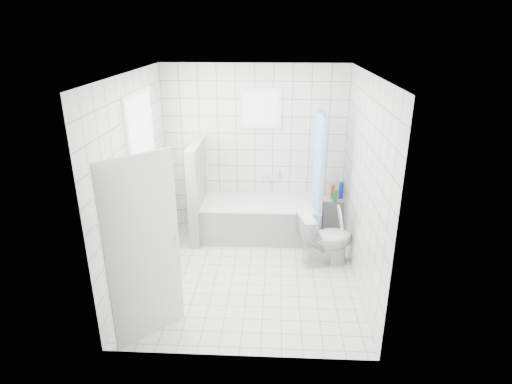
{
  "coord_description": "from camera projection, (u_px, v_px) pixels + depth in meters",
  "views": [
    {
      "loc": [
        0.34,
        -4.89,
        3.11
      ],
      "look_at": [
        0.08,
        0.35,
        1.05
      ],
      "focal_mm": 30.0,
      "sensor_mm": 36.0,
      "label": 1
    }
  ],
  "objects": [
    {
      "name": "window_sill",
      "position": [
        152.0,
        205.0,
        5.73
      ],
      "size": [
        0.18,
        1.02,
        0.08
      ],
      "primitive_type": "cube",
      "color": "white",
      "rests_on": "wall_left"
    },
    {
      "name": "window_back",
      "position": [
        261.0,
        108.0,
        6.34
      ],
      "size": [
        0.5,
        0.01,
        0.5
      ],
      "primitive_type": "cube",
      "color": "white",
      "rests_on": "wall_back"
    },
    {
      "name": "tiled_ledge",
      "position": [
        335.0,
        215.0,
        6.82
      ],
      "size": [
        0.4,
        0.24,
        0.55
      ],
      "primitive_type": "cube",
      "color": "white",
      "rests_on": "ground"
    },
    {
      "name": "ground",
      "position": [
        249.0,
        275.0,
        5.7
      ],
      "size": [
        3.0,
        3.0,
        0.0
      ],
      "primitive_type": "plane",
      "color": "white",
      "rests_on": "ground"
    },
    {
      "name": "ledge_bottles",
      "position": [
        337.0,
        192.0,
        6.67
      ],
      "size": [
        0.19,
        0.19,
        0.27
      ],
      "color": "#1734B8",
      "rests_on": "tiled_ledge"
    },
    {
      "name": "toilet",
      "position": [
        325.0,
        238.0,
        5.85
      ],
      "size": [
        0.83,
        0.6,
        0.76
      ],
      "primitive_type": "imported",
      "rotation": [
        0.0,
        0.0,
        1.82
      ],
      "color": "white",
      "rests_on": "ground"
    },
    {
      "name": "wall_back",
      "position": [
        255.0,
        150.0,
        6.62
      ],
      "size": [
        2.8,
        0.02,
        2.6
      ],
      "primitive_type": "cube",
      "color": "white",
      "rests_on": "ground"
    },
    {
      "name": "curtain_rod",
      "position": [
        321.0,
        110.0,
        5.95
      ],
      "size": [
        0.02,
        0.8,
        0.02
      ],
      "primitive_type": "cylinder",
      "rotation": [
        1.57,
        0.0,
        0.0
      ],
      "color": "silver",
      "rests_on": "wall_back"
    },
    {
      "name": "ceiling",
      "position": [
        247.0,
        74.0,
        4.75
      ],
      "size": [
        3.0,
        3.0,
        0.0
      ],
      "primitive_type": "plane",
      "rotation": [
        3.14,
        0.0,
        0.0
      ],
      "color": "white",
      "rests_on": "ground"
    },
    {
      "name": "bathtub",
      "position": [
        261.0,
        219.0,
        6.63
      ],
      "size": [
        1.79,
        0.77,
        0.58
      ],
      "color": "white",
      "rests_on": "ground"
    },
    {
      "name": "sill_bottles",
      "position": [
        155.0,
        189.0,
        5.79
      ],
      "size": [
        0.15,
        0.58,
        0.3
      ],
      "color": "#B259A8",
      "rests_on": "window_sill"
    },
    {
      "name": "wall_left",
      "position": [
        135.0,
        181.0,
        5.29
      ],
      "size": [
        0.02,
        3.0,
        2.6
      ],
      "primitive_type": "cube",
      "color": "white",
      "rests_on": "ground"
    },
    {
      "name": "partition_wall",
      "position": [
        197.0,
        192.0,
        6.46
      ],
      "size": [
        0.15,
        0.85,
        1.5
      ],
      "primitive_type": "cube",
      "color": "white",
      "rests_on": "ground"
    },
    {
      "name": "tub_faucet",
      "position": [
        268.0,
        178.0,
        6.74
      ],
      "size": [
        0.18,
        0.06,
        0.06
      ],
      "primitive_type": "cube",
      "color": "silver",
      "rests_on": "wall_back"
    },
    {
      "name": "door",
      "position": [
        144.0,
        251.0,
        4.27
      ],
      "size": [
        0.59,
        0.6,
        2.0
      ],
      "primitive_type": "cube",
      "rotation": [
        0.0,
        0.0,
        -0.78
      ],
      "color": "silver",
      "rests_on": "ground"
    },
    {
      "name": "window_left",
      "position": [
        144.0,
        151.0,
        5.46
      ],
      "size": [
        0.01,
        0.9,
        1.4
      ],
      "primitive_type": "cube",
      "color": "white",
      "rests_on": "wall_left"
    },
    {
      "name": "shower_curtain",
      "position": [
        318.0,
        174.0,
        6.16
      ],
      "size": [
        0.14,
        0.48,
        1.78
      ],
      "primitive_type": null,
      "color": "#468ACD",
      "rests_on": "curtain_rod"
    },
    {
      "name": "wall_front",
      "position": [
        237.0,
        241.0,
        3.83
      ],
      "size": [
        2.8,
        0.02,
        2.6
      ],
      "primitive_type": "cube",
      "color": "white",
      "rests_on": "ground"
    },
    {
      "name": "wall_right",
      "position": [
        364.0,
        185.0,
        5.16
      ],
      "size": [
        0.02,
        3.0,
        2.6
      ],
      "primitive_type": "cube",
      "color": "white",
      "rests_on": "ground"
    }
  ]
}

